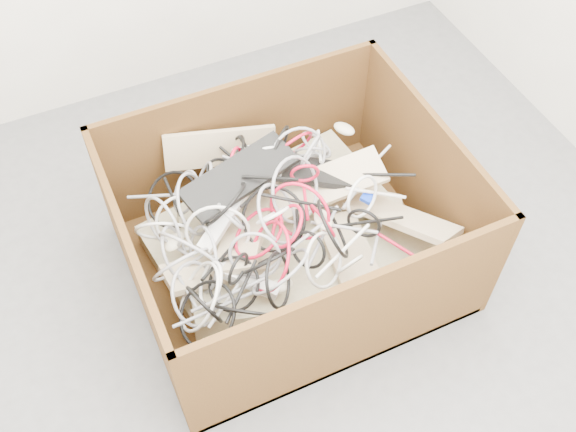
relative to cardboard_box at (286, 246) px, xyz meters
name	(u,v)px	position (x,y,z in m)	size (l,w,h in m)	color
ground	(304,307)	(-0.01, -0.20, -0.15)	(3.00, 3.00, 0.00)	#545456
room_shell	(314,39)	(-0.01, -0.20, 1.10)	(3.04, 3.04, 2.50)	silver
cardboard_box	(286,246)	(0.00, 0.00, 0.00)	(1.18, 0.99, 0.59)	#3E250F
keyboard_pile	(290,205)	(0.05, 0.07, 0.15)	(1.06, 0.91, 0.37)	tan
mice_scatter	(272,206)	(-0.04, 0.04, 0.22)	(0.90, 0.64, 0.19)	beige
power_strip_left	(225,217)	(-0.21, 0.05, 0.23)	(0.28, 0.05, 0.04)	white
power_strip_right	(245,279)	(-0.24, -0.18, 0.18)	(0.25, 0.05, 0.04)	white
vga_plug	(368,198)	(0.30, -0.06, 0.20)	(0.04, 0.04, 0.02)	#0D33CB
cable_tangle	(246,229)	(-0.17, -0.03, 0.24)	(1.10, 0.85, 0.46)	silver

